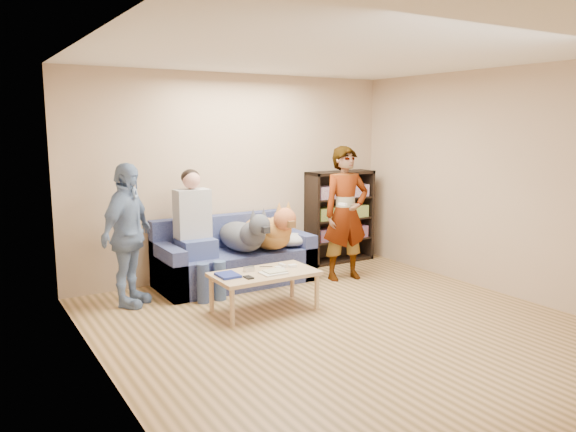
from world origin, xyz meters
TOP-DOWN VIEW (x-y plane):
  - ground at (0.00, 0.00)m, footprint 5.00×5.00m
  - ceiling at (0.00, 0.00)m, footprint 5.00×5.00m
  - wall_back at (0.00, 2.50)m, footprint 4.50×0.00m
  - wall_left at (-2.25, 0.00)m, footprint 0.00×5.00m
  - wall_right at (2.25, 0.00)m, footprint 0.00×5.00m
  - blanket at (0.48, 1.89)m, footprint 0.45×0.38m
  - person_standing_right at (1.05, 1.53)m, footprint 0.67×0.49m
  - person_standing_left at (-1.60, 1.89)m, footprint 0.92×0.92m
  - held_controller at (0.85, 1.33)m, footprint 0.06×0.12m
  - notebook_blue at (-0.83, 1.02)m, footprint 0.20×0.26m
  - papers at (-0.38, 0.87)m, footprint 0.26×0.20m
  - magazine at (-0.35, 0.89)m, footprint 0.22×0.17m
  - camera_silver at (-0.55, 1.09)m, footprint 0.11×0.06m
  - controller_a at (-0.15, 1.07)m, footprint 0.04×0.13m
  - controller_b at (-0.07, 0.99)m, footprint 0.09×0.06m
  - headphone_cup_a at (-0.23, 0.95)m, footprint 0.07×0.07m
  - headphone_cup_b at (-0.23, 1.03)m, footprint 0.07×0.07m
  - pen_orange at (-0.45, 0.81)m, footprint 0.13×0.06m
  - pen_black at (-0.31, 1.15)m, footprint 0.13×0.08m
  - wallet at (-0.68, 0.85)m, footprint 0.07×0.12m
  - sofa at (-0.25, 2.10)m, footprint 1.90×0.85m
  - person_seated at (-0.79, 1.97)m, footprint 0.40×0.73m
  - dog_gray at (-0.20, 1.90)m, footprint 0.41×1.25m
  - dog_tan at (0.14, 1.87)m, footprint 0.44×1.18m
  - coffee_table at (-0.43, 0.97)m, footprint 1.10×0.60m
  - bookshelf at (1.55, 2.33)m, footprint 1.00×0.34m

SIDE VIEW (x-z plane):
  - ground at x=0.00m, z-range 0.00..0.00m
  - sofa at x=-0.25m, z-range -0.13..0.69m
  - coffee_table at x=-0.43m, z-range 0.16..0.58m
  - pen_orange at x=-0.45m, z-range 0.42..0.43m
  - pen_black at x=-0.31m, z-range 0.42..0.43m
  - papers at x=-0.38m, z-range 0.42..0.43m
  - wallet at x=-0.68m, z-range 0.42..0.43m
  - headphone_cup_a at x=-0.23m, z-range 0.42..0.44m
  - headphone_cup_b at x=-0.23m, z-range 0.42..0.44m
  - notebook_blue at x=-0.83m, z-range 0.42..0.45m
  - controller_a at x=-0.15m, z-range 0.42..0.45m
  - controller_b at x=-0.07m, z-range 0.42..0.45m
  - magazine at x=-0.35m, z-range 0.43..0.45m
  - camera_silver at x=-0.55m, z-range 0.42..0.47m
  - blanket at x=0.48m, z-range 0.43..0.59m
  - dog_gray at x=-0.20m, z-range 0.34..0.93m
  - dog_tan at x=0.14m, z-range 0.33..0.98m
  - bookshelf at x=1.55m, z-range 0.03..1.33m
  - person_seated at x=-0.79m, z-range 0.04..1.51m
  - person_standing_left at x=-1.60m, z-range 0.00..1.56m
  - person_standing_right at x=1.05m, z-range 0.00..1.69m
  - held_controller at x=0.85m, z-range 0.99..1.02m
  - wall_back at x=0.00m, z-range -0.95..3.55m
  - wall_left at x=-2.25m, z-range -1.20..3.80m
  - wall_right at x=2.25m, z-range -1.20..3.80m
  - ceiling at x=0.00m, z-range 2.60..2.60m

